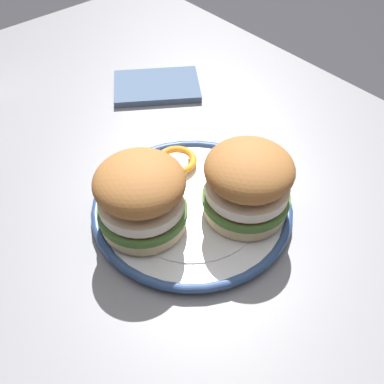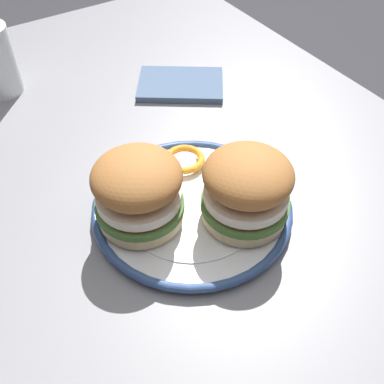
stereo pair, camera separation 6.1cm
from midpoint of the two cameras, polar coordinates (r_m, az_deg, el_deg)
name	(u,v)px [view 2 (the right image)]	position (r m, az deg, el deg)	size (l,w,h in m)	color
dining_table	(209,270)	(0.71, 4.67, -9.68)	(1.44, 0.86, 0.77)	gray
dinner_plate	(192,207)	(0.64, 2.74, -2.06)	(0.28, 0.28, 0.02)	white
sandwich_half_left	(247,188)	(0.59, 9.73, 0.34)	(0.16, 0.16, 0.10)	beige
sandwich_half_right	(138,190)	(0.58, -3.69, 0.08)	(0.14, 0.14, 0.10)	beige
orange_peel_curled	(184,159)	(0.68, 1.61, 3.94)	(0.09, 0.09, 0.01)	orange
orange_peel_strip_long	(137,172)	(0.67, -4.26, 2.31)	(0.08, 0.05, 0.01)	orange
folded_napkin	(181,84)	(0.88, 0.61, 13.08)	(0.16, 0.11, 0.01)	slate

